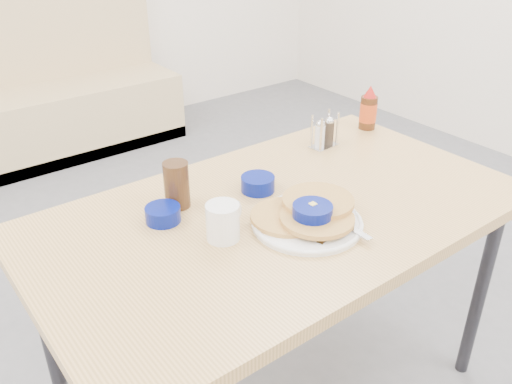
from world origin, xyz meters
TOP-DOWN VIEW (x-y plane):
  - booth_bench at (0.00, 2.78)m, footprint 1.90×0.56m
  - dining_table at (0.00, 0.25)m, footprint 1.40×0.80m
  - pancake_plate at (0.00, 0.15)m, footprint 0.30×0.32m
  - coffee_mug at (-0.21, 0.23)m, footprint 0.12×0.09m
  - grits_setting at (-0.00, 0.12)m, footprint 0.25×0.24m
  - creamer_bowl at (-0.30, 0.39)m, footprint 0.10×0.10m
  - butter_bowl at (0.01, 0.38)m, footprint 0.10×0.10m
  - amber_tumbler at (-0.22, 0.44)m, footprint 0.09×0.09m
  - condiment_caddy at (0.39, 0.49)m, footprint 0.11×0.07m
  - syrup_bottle at (0.64, 0.51)m, footprint 0.06×0.06m

SIDE VIEW (x-z plane):
  - booth_bench at x=0.00m, z-range -0.26..0.96m
  - dining_table at x=0.00m, z-range 0.32..1.08m
  - creamer_bowl at x=-0.30m, z-range 0.76..0.80m
  - pancake_plate at x=0.00m, z-range 0.75..0.81m
  - butter_bowl at x=0.01m, z-range 0.76..0.81m
  - grits_setting at x=0.00m, z-range 0.75..0.83m
  - condiment_caddy at x=0.39m, z-range 0.74..0.86m
  - coffee_mug at x=-0.21m, z-range 0.76..0.86m
  - amber_tumbler at x=-0.22m, z-range 0.76..0.89m
  - syrup_bottle at x=0.64m, z-range 0.75..0.91m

